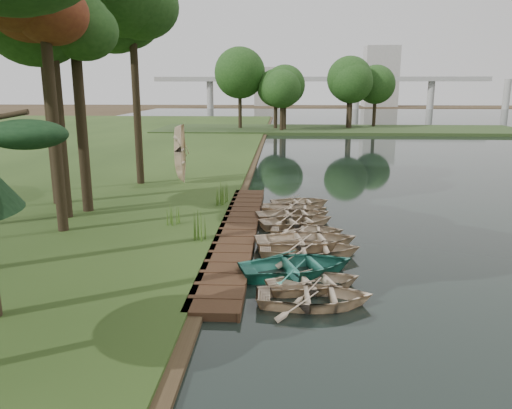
# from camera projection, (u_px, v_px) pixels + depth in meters

# --- Properties ---
(ground) EXTENTS (300.00, 300.00, 0.00)m
(ground) POSITION_uv_depth(u_px,v_px,m) (275.00, 236.00, 20.89)
(ground) COLOR #3D2F1D
(boardwalk) EXTENTS (1.60, 16.00, 0.30)m
(boardwalk) POSITION_uv_depth(u_px,v_px,m) (237.00, 232.00, 20.94)
(boardwalk) COLOR #382415
(boardwalk) RESTS_ON ground
(peninsula) EXTENTS (50.00, 14.00, 0.45)m
(peninsula) POSITION_uv_depth(u_px,v_px,m) (339.00, 130.00, 68.99)
(peninsula) COLOR #2A3E1B
(peninsula) RESTS_ON ground
(far_trees) EXTENTS (45.60, 5.60, 8.80)m
(far_trees) POSITION_uv_depth(u_px,v_px,m) (316.00, 84.00, 67.73)
(far_trees) COLOR black
(far_trees) RESTS_ON peninsula
(bridge) EXTENTS (95.90, 4.00, 8.60)m
(bridge) POSITION_uv_depth(u_px,v_px,m) (328.00, 83.00, 135.19)
(bridge) COLOR #A5A5A0
(bridge) RESTS_ON ground
(building_a) EXTENTS (10.00, 8.00, 18.00)m
(building_a) POSITION_uv_depth(u_px,v_px,m) (380.00, 77.00, 153.24)
(building_a) COLOR #A5A5A0
(building_a) RESTS_ON ground
(building_b) EXTENTS (8.00, 8.00, 12.00)m
(building_b) POSITION_uv_depth(u_px,v_px,m) (267.00, 87.00, 160.63)
(building_b) COLOR #A5A5A0
(building_b) RESTS_ON ground
(rowboat_0) EXTENTS (3.39, 2.47, 0.69)m
(rowboat_0) POSITION_uv_depth(u_px,v_px,m) (314.00, 294.00, 14.12)
(rowboat_0) COLOR beige
(rowboat_0) RESTS_ON water
(rowboat_1) EXTENTS (3.49, 2.94, 0.62)m
(rowboat_1) POSITION_uv_depth(u_px,v_px,m) (315.00, 280.00, 15.22)
(rowboat_1) COLOR beige
(rowboat_1) RESTS_ON water
(rowboat_2) EXTENTS (4.51, 3.80, 0.80)m
(rowboat_2) POSITION_uv_depth(u_px,v_px,m) (298.00, 263.00, 16.37)
(rowboat_2) COLOR teal
(rowboat_2) RESTS_ON water
(rowboat_3) EXTENTS (3.84, 2.85, 0.77)m
(rowboat_3) POSITION_uv_depth(u_px,v_px,m) (309.00, 247.00, 18.10)
(rowboat_3) COLOR beige
(rowboat_3) RESTS_ON water
(rowboat_4) EXTENTS (4.38, 3.47, 0.82)m
(rowboat_4) POSITION_uv_depth(u_px,v_px,m) (306.00, 238.00, 19.06)
(rowboat_4) COLOR beige
(rowboat_4) RESTS_ON water
(rowboat_5) EXTENTS (3.11, 2.28, 0.63)m
(rowboat_5) POSITION_uv_depth(u_px,v_px,m) (307.00, 229.00, 20.69)
(rowboat_5) COLOR beige
(rowboat_5) RESTS_ON water
(rowboat_6) EXTENTS (3.98, 3.40, 0.70)m
(rowboat_6) POSITION_uv_depth(u_px,v_px,m) (297.00, 219.00, 21.99)
(rowboat_6) COLOR beige
(rowboat_6) RESTS_ON water
(rowboat_7) EXTENTS (3.90, 3.16, 0.71)m
(rowboat_7) POSITION_uv_depth(u_px,v_px,m) (294.00, 213.00, 23.13)
(rowboat_7) COLOR beige
(rowboat_7) RESTS_ON water
(rowboat_8) EXTENTS (3.38, 2.54, 0.66)m
(rowboat_8) POSITION_uv_depth(u_px,v_px,m) (294.00, 206.00, 24.42)
(rowboat_8) COLOR beige
(rowboat_8) RESTS_ON water
(rowboat_9) EXTENTS (3.41, 2.73, 0.63)m
(rowboat_9) POSITION_uv_depth(u_px,v_px,m) (300.00, 201.00, 25.76)
(rowboat_9) COLOR beige
(rowboat_9) RESTS_ON water
(stored_rowboat) EXTENTS (3.68, 2.70, 0.74)m
(stored_rowboat) POSITION_uv_depth(u_px,v_px,m) (183.00, 177.00, 30.72)
(stored_rowboat) COLOR beige
(stored_rowboat) RESTS_ON bank
(tree_2) EXTENTS (3.79, 3.79, 10.73)m
(tree_2) POSITION_uv_depth(u_px,v_px,m) (42.00, 0.00, 18.62)
(tree_2) COLOR black
(tree_2) RESTS_ON bank
(tree_4) EXTENTS (4.10, 4.10, 10.24)m
(tree_4) POSITION_uv_depth(u_px,v_px,m) (51.00, 23.00, 20.85)
(tree_4) COLOR black
(tree_4) RESTS_ON bank
(tree_6) EXTENTS (4.74, 4.74, 12.29)m
(tree_6) POSITION_uv_depth(u_px,v_px,m) (131.00, 8.00, 28.37)
(tree_6) COLOR black
(tree_6) RESTS_ON bank
(reeds_0) EXTENTS (0.60, 0.60, 1.07)m
(reeds_0) POSITION_uv_depth(u_px,v_px,m) (200.00, 227.00, 19.27)
(reeds_0) COLOR #3F661E
(reeds_0) RESTS_ON bank
(reeds_1) EXTENTS (0.60, 0.60, 0.87)m
(reeds_1) POSITION_uv_depth(u_px,v_px,m) (173.00, 215.00, 21.46)
(reeds_1) COLOR #3F661E
(reeds_1) RESTS_ON bank
(reeds_2) EXTENTS (0.60, 0.60, 0.95)m
(reeds_2) POSITION_uv_depth(u_px,v_px,m) (221.00, 196.00, 24.92)
(reeds_2) COLOR #3F661E
(reeds_2) RESTS_ON bank
(reeds_3) EXTENTS (0.60, 0.60, 1.15)m
(reeds_3) POSITION_uv_depth(u_px,v_px,m) (225.00, 192.00, 25.47)
(reeds_3) COLOR #3F661E
(reeds_3) RESTS_ON bank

